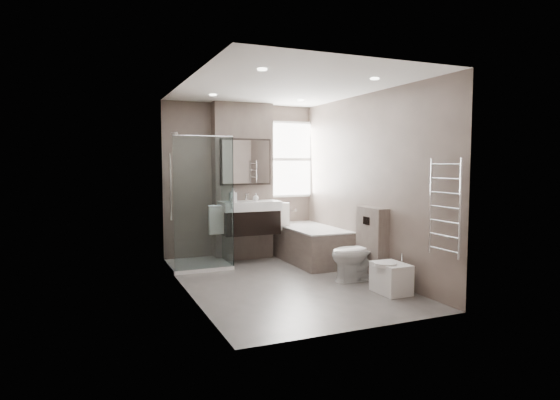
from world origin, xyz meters
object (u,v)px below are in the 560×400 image
vanity (250,217)px  bidet (391,277)px  bathtub (310,242)px  toilet (357,253)px

vanity → bidet: 2.64m
bidet → bathtub: bearing=92.5°
bathtub → bidet: bearing=-87.5°
toilet → vanity: bearing=-149.0°
bathtub → bidet: size_ratio=3.27×
vanity → bathtub: size_ratio=0.59×
toilet → bidet: bearing=4.7°
vanity → toilet: size_ratio=1.26×
toilet → bathtub: bearing=-177.1°
bathtub → bidet: 2.06m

